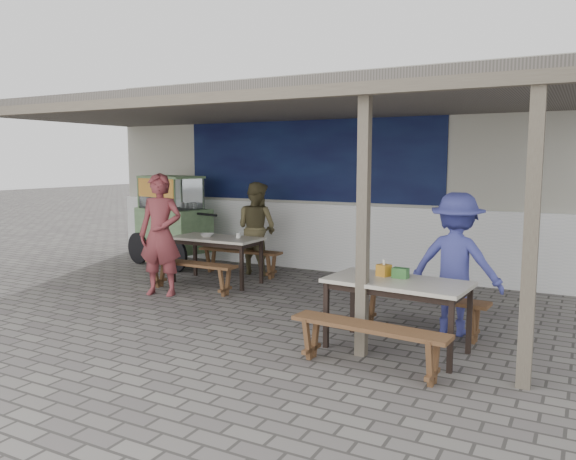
% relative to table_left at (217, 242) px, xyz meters
% --- Properties ---
extents(ground, '(60.00, 60.00, 0.00)m').
position_rel_table_left_xyz_m(ground, '(0.93, -1.20, -0.67)').
color(ground, '#64605B').
rests_on(ground, ground).
extents(back_wall, '(9.00, 1.28, 3.50)m').
position_rel_table_left_xyz_m(back_wall, '(0.93, 2.37, 1.05)').
color(back_wall, '#B4B0A1').
rests_on(back_wall, ground).
extents(warung_roof, '(9.00, 4.21, 2.81)m').
position_rel_table_left_xyz_m(warung_roof, '(0.95, -0.31, 2.04)').
color(warung_roof, '#5B554E').
rests_on(warung_roof, ground).
extents(table_left, '(1.44, 0.71, 0.75)m').
position_rel_table_left_xyz_m(table_left, '(0.00, 0.00, 0.00)').
color(table_left, beige).
rests_on(table_left, ground).
extents(bench_left_street, '(1.54, 0.29, 0.45)m').
position_rel_table_left_xyz_m(bench_left_street, '(0.00, -0.69, -0.33)').
color(bench_left_street, brown).
rests_on(bench_left_street, ground).
extents(bench_left_wall, '(1.54, 0.29, 0.45)m').
position_rel_table_left_xyz_m(bench_left_wall, '(-0.00, 0.69, -0.33)').
color(bench_left_wall, brown).
rests_on(bench_left_wall, ground).
extents(table_right, '(1.50, 0.87, 0.75)m').
position_rel_table_left_xyz_m(table_right, '(3.55, -1.80, 0.00)').
color(table_right, beige).
rests_on(table_right, ground).
extents(bench_right_street, '(1.56, 0.41, 0.45)m').
position_rel_table_left_xyz_m(bench_right_street, '(3.49, -2.49, -0.33)').
color(bench_right_street, brown).
rests_on(bench_right_street, ground).
extents(bench_right_wall, '(1.56, 0.41, 0.45)m').
position_rel_table_left_xyz_m(bench_right_wall, '(3.61, -1.11, -0.33)').
color(bench_right_wall, brown).
rests_on(bench_right_wall, ground).
extents(vendor_cart, '(2.17, 1.17, 1.69)m').
position_rel_table_left_xyz_m(vendor_cart, '(-1.69, 0.94, 0.24)').
color(vendor_cart, '#769E69').
rests_on(vendor_cart, ground).
extents(patron_street_side, '(0.75, 0.59, 1.79)m').
position_rel_table_left_xyz_m(patron_street_side, '(-0.26, -1.04, 0.23)').
color(patron_street_side, brown).
rests_on(patron_street_side, ground).
extents(patron_wall_side, '(0.88, 0.74, 1.61)m').
position_rel_table_left_xyz_m(patron_wall_side, '(0.19, 0.93, 0.13)').
color(patron_wall_side, brown).
rests_on(patron_wall_side, ground).
extents(patron_right_table, '(1.08, 0.67, 1.62)m').
position_rel_table_left_xyz_m(patron_right_table, '(3.96, -0.90, 0.14)').
color(patron_right_table, '#3F449B').
rests_on(patron_right_table, ground).
extents(tissue_box, '(0.16, 0.16, 0.12)m').
position_rel_table_left_xyz_m(tissue_box, '(3.36, -1.67, 0.14)').
color(tissue_box, orange).
rests_on(tissue_box, table_right).
extents(donation_box, '(0.17, 0.12, 0.11)m').
position_rel_table_left_xyz_m(donation_box, '(3.54, -1.68, 0.13)').
color(donation_box, '#377333').
rests_on(donation_box, table_right).
extents(condiment_jar, '(0.08, 0.08, 0.09)m').
position_rel_table_left_xyz_m(condiment_jar, '(0.37, 0.08, 0.12)').
color(condiment_jar, silver).
rests_on(condiment_jar, table_left).
extents(condiment_bowl, '(0.28, 0.28, 0.05)m').
position_rel_table_left_xyz_m(condiment_bowl, '(-0.17, -0.03, 0.10)').
color(condiment_bowl, white).
rests_on(condiment_bowl, table_left).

